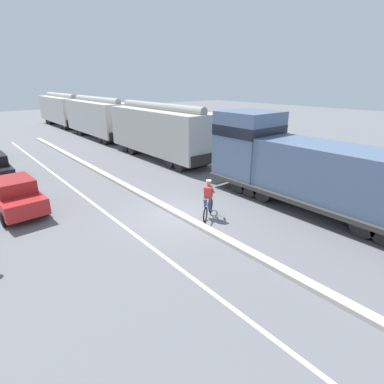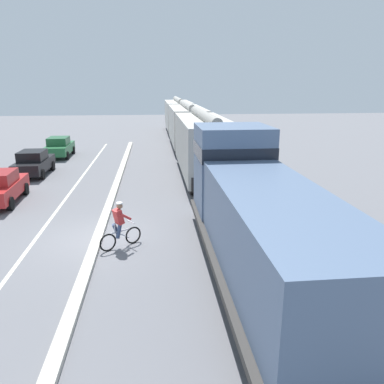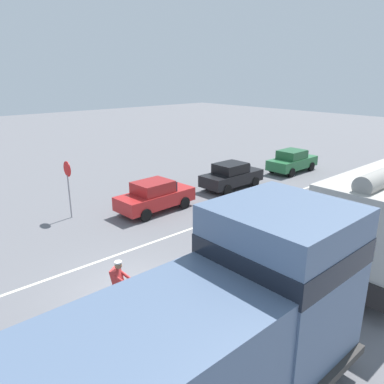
# 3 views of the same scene
# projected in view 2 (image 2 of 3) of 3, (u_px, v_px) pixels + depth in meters

# --- Properties ---
(ground_plane) EXTENTS (120.00, 120.00, 0.00)m
(ground_plane) POSITION_uv_depth(u_px,v_px,m) (98.00, 238.00, 14.49)
(ground_plane) COLOR slate
(median_curb) EXTENTS (0.36, 36.00, 0.16)m
(median_curb) POSITION_uv_depth(u_px,v_px,m) (113.00, 193.00, 20.20)
(median_curb) COLOR beige
(median_curb) RESTS_ON ground
(lane_stripe) EXTENTS (0.14, 36.00, 0.01)m
(lane_stripe) POSITION_uv_depth(u_px,v_px,m) (68.00, 196.00, 19.98)
(lane_stripe) COLOR silver
(lane_stripe) RESTS_ON ground
(locomotive) EXTENTS (3.10, 11.61, 4.20)m
(locomotive) POSITION_uv_depth(u_px,v_px,m) (255.00, 214.00, 11.82)
(locomotive) COLOR slate
(locomotive) RESTS_ON ground
(hopper_car_lead) EXTENTS (2.90, 10.60, 4.18)m
(hopper_car_lead) POSITION_uv_depth(u_px,v_px,m) (204.00, 145.00, 23.36)
(hopper_car_lead) COLOR #ADABA3
(hopper_car_lead) RESTS_ON ground
(hopper_car_middle) EXTENTS (2.90, 10.60, 4.18)m
(hopper_car_middle) POSITION_uv_depth(u_px,v_px,m) (187.00, 125.00, 34.44)
(hopper_car_middle) COLOR #B9B7AF
(hopper_car_middle) RESTS_ON ground
(hopper_car_trailing) EXTENTS (2.90, 10.60, 4.18)m
(hopper_car_trailing) POSITION_uv_depth(u_px,v_px,m) (178.00, 115.00, 45.52)
(hopper_car_trailing) COLOR #BBB9B1
(hopper_car_trailing) RESTS_ON ground
(parked_car_red) EXTENTS (1.98, 4.27, 1.62)m
(parked_car_red) POSITION_uv_depth(u_px,v_px,m) (0.00, 187.00, 18.64)
(parked_car_red) COLOR red
(parked_car_red) RESTS_ON ground
(parked_car_black) EXTENTS (1.86, 4.21, 1.62)m
(parked_car_black) POSITION_uv_depth(u_px,v_px,m) (34.00, 163.00, 24.36)
(parked_car_black) COLOR black
(parked_car_black) RESTS_ON ground
(parked_car_green) EXTENTS (1.88, 4.22, 1.62)m
(parked_car_green) POSITION_uv_depth(u_px,v_px,m) (59.00, 147.00, 30.45)
(parked_car_green) COLOR #286B3D
(parked_car_green) RESTS_ON ground
(cyclist) EXTENTS (1.44, 1.02, 1.71)m
(cyclist) POSITION_uv_depth(u_px,v_px,m) (120.00, 226.00, 13.49)
(cyclist) COLOR black
(cyclist) RESTS_ON ground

